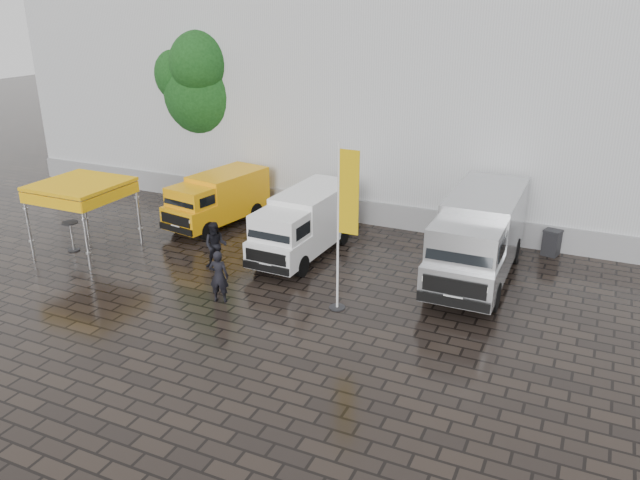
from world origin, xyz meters
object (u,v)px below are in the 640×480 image
object	(u,v)px
van_white	(304,225)
van_silver	(478,239)
van_yellow	(217,201)
person_tent	(216,245)
person_front	(219,276)
canopy_tent	(79,187)
cocktail_table	(72,236)
wheelie_bin	(552,242)
flagpole	(344,219)

from	to	relation	value
van_white	van_silver	distance (m)	6.24
van_yellow	person_tent	world-z (taller)	van_yellow
van_silver	person_front	bearing A→B (deg)	-144.14
van_white	canopy_tent	size ratio (longest dim) A/B	1.84
canopy_tent	cocktail_table	xyz separation A→B (m)	(-0.53, -0.19, -1.93)
van_white	person_tent	distance (m)	3.32
van_silver	wheelie_bin	world-z (taller)	van_silver
van_yellow	cocktail_table	world-z (taller)	van_yellow
canopy_tent	person_tent	xyz separation A→B (m)	(5.32, 0.73, -1.66)
canopy_tent	person_tent	distance (m)	5.62
person_front	person_tent	bearing A→B (deg)	-69.37
van_white	flagpole	distance (m)	4.89
canopy_tent	wheelie_bin	bearing A→B (deg)	23.40
person_tent	wheelie_bin	bearing A→B (deg)	8.54
canopy_tent	flagpole	distance (m)	10.65
flagpole	van_silver	bearing A→B (deg)	50.85
van_white	cocktail_table	bearing A→B (deg)	-156.18
van_silver	canopy_tent	size ratio (longest dim) A/B	2.25
van_white	van_yellow	bearing A→B (deg)	165.22
van_yellow	flagpole	size ratio (longest dim) A/B	0.90
van_white	wheelie_bin	world-z (taller)	van_white
van_white	canopy_tent	world-z (taller)	canopy_tent
person_tent	cocktail_table	bearing A→B (deg)	167.32
van_yellow	van_silver	distance (m)	10.98
cocktail_table	van_white	bearing A→B (deg)	21.82
canopy_tent	cocktail_table	size ratio (longest dim) A/B	2.58
cocktail_table	person_front	size ratio (longest dim) A/B	0.67
van_yellow	van_white	size ratio (longest dim) A/B	0.86
cocktail_table	van_yellow	bearing A→B (deg)	53.73
flagpole	van_yellow	bearing A→B (deg)	147.72
cocktail_table	flagpole	bearing A→B (deg)	-0.91
van_silver	cocktail_table	bearing A→B (deg)	-165.41
van_silver	person_tent	world-z (taller)	van_silver
van_yellow	cocktail_table	size ratio (longest dim) A/B	4.12
van_yellow	van_silver	size ratio (longest dim) A/B	0.71
wheelie_bin	person_front	world-z (taller)	person_front
wheelie_bin	canopy_tent	bearing A→B (deg)	-142.73
van_silver	person_front	size ratio (longest dim) A/B	3.89
canopy_tent	person_tent	world-z (taller)	canopy_tent
van_yellow	canopy_tent	bearing A→B (deg)	-112.97
van_white	person_tent	world-z (taller)	van_white
canopy_tent	cocktail_table	distance (m)	2.01
canopy_tent	van_silver	bearing A→B (deg)	14.55
van_yellow	person_tent	bearing A→B (deg)	-47.63
van_yellow	person_tent	distance (m)	4.48
van_yellow	wheelie_bin	world-z (taller)	van_yellow
van_silver	cocktail_table	xyz separation A→B (m)	(-14.39, -3.79, -0.87)
van_silver	canopy_tent	xyz separation A→B (m)	(-13.86, -3.60, 1.07)
van_yellow	cocktail_table	distance (m)	5.85
canopy_tent	person_front	bearing A→B (deg)	-12.01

